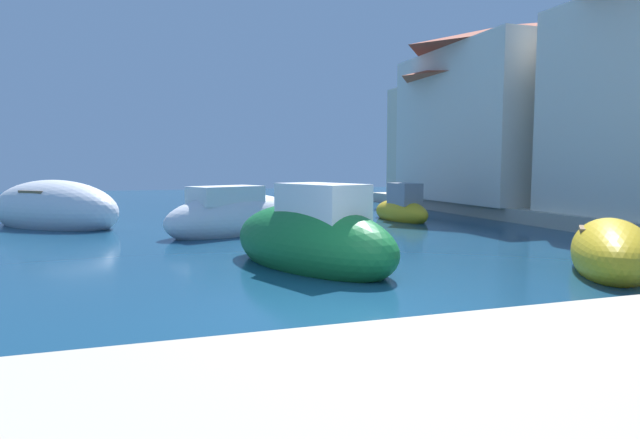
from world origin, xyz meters
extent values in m
plane|color=navy|center=(0.00, 0.00, 0.00)|extent=(80.00, 80.00, 0.00)
ellipsoid|color=white|center=(-5.51, 13.44, 0.56)|extent=(5.50, 5.53, 2.05)
cube|color=brown|center=(-5.51, 13.44, 1.22)|extent=(2.07, 2.07, 0.08)
ellipsoid|color=gold|center=(6.06, 1.35, 0.37)|extent=(3.84, 4.04, 1.33)
cube|color=brown|center=(6.06, 1.35, 0.81)|extent=(1.43, 1.40, 0.08)
ellipsoid|color=gold|center=(6.61, 11.63, 0.28)|extent=(1.33, 3.42, 1.02)
cube|color=gray|center=(6.63, 11.36, 1.00)|extent=(0.87, 1.35, 0.82)
ellipsoid|color=#197233|center=(0.50, 3.66, 0.46)|extent=(3.40, 5.07, 1.69)
cube|color=white|center=(0.63, 3.31, 1.35)|extent=(1.62, 2.10, 0.75)
ellipsoid|color=white|center=(0.02, 9.55, 0.43)|extent=(5.10, 3.60, 1.58)
cube|color=white|center=(-0.33, 9.39, 1.19)|extent=(2.37, 1.94, 0.55)
ellipsoid|color=#3F3F47|center=(5.41, 15.97, 0.31)|extent=(3.47, 1.87, 1.14)
cube|color=gray|center=(5.15, 15.92, 0.95)|extent=(1.27, 0.96, 0.59)
cube|color=silver|center=(13.00, 14.12, 3.79)|extent=(6.53, 8.50, 6.58)
pyramid|color=#9E422D|center=(13.00, 14.12, 7.67)|extent=(6.93, 9.01, 1.18)
cube|color=beige|center=(13.00, 15.41, 3.26)|extent=(6.04, 9.18, 5.52)
pyramid|color=#B25638|center=(13.00, 15.41, 6.56)|extent=(6.41, 9.73, 1.09)
camera|label=1|loc=(-2.91, -7.12, 2.11)|focal=31.04mm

